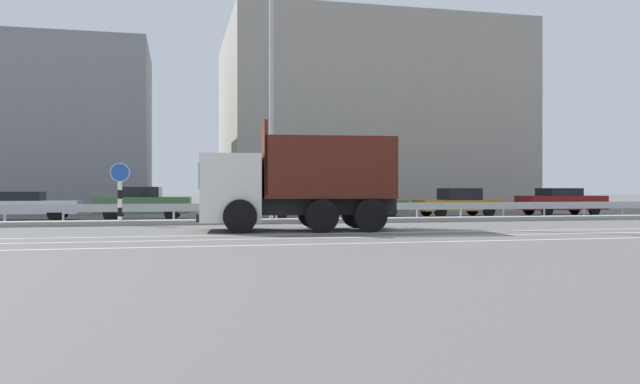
% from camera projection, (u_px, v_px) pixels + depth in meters
% --- Properties ---
extents(ground_plane, '(320.00, 320.00, 0.00)m').
position_uv_depth(ground_plane, '(346.00, 226.00, 23.22)').
color(ground_plane, '#605E5B').
extents(lane_strip_0, '(71.50, 0.16, 0.01)m').
position_uv_depth(lane_strip_0, '(310.00, 234.00, 18.75)').
color(lane_strip_0, silver).
rests_on(lane_strip_0, ground_plane).
extents(lane_strip_1, '(71.50, 0.16, 0.01)m').
position_uv_depth(lane_strip_1, '(322.00, 238.00, 17.15)').
color(lane_strip_1, silver).
rests_on(lane_strip_1, ground_plane).
extents(lane_strip_2, '(71.50, 0.16, 0.01)m').
position_uv_depth(lane_strip_2, '(340.00, 244.00, 15.30)').
color(lane_strip_2, silver).
rests_on(lane_strip_2, ground_plane).
extents(median_island, '(39.33, 1.10, 0.18)m').
position_uv_depth(median_island, '(332.00, 221.00, 25.28)').
color(median_island, gray).
rests_on(median_island, ground_plane).
extents(median_guardrail, '(71.50, 0.09, 0.78)m').
position_uv_depth(median_guardrail, '(325.00, 208.00, 26.45)').
color(median_guardrail, '#9EA0A5').
rests_on(median_guardrail, ground_plane).
extents(dump_truck, '(6.54, 3.26, 3.50)m').
position_uv_depth(dump_truck, '(274.00, 192.00, 20.40)').
color(dump_truck, silver).
rests_on(dump_truck, ground_plane).
extents(median_road_sign, '(0.71, 0.16, 2.34)m').
position_uv_depth(median_road_sign, '(120.00, 193.00, 23.44)').
color(median_road_sign, white).
rests_on(median_road_sign, ground_plane).
extents(street_lamp_1, '(0.71, 2.20, 10.71)m').
position_uv_depth(street_lamp_1, '(272.00, 76.00, 24.64)').
color(street_lamp_1, '#ADADB2').
rests_on(street_lamp_1, ground_plane).
extents(parked_car_3, '(4.85, 1.83, 1.26)m').
position_uv_depth(parked_car_3, '(21.00, 205.00, 27.22)').
color(parked_car_3, silver).
rests_on(parked_car_3, ground_plane).
extents(parked_car_4, '(4.23, 2.25, 1.47)m').
position_uv_depth(parked_car_4, '(143.00, 203.00, 27.83)').
color(parked_car_4, '#335B33').
rests_on(parked_car_4, ground_plane).
extents(parked_car_5, '(4.09, 2.19, 1.37)m').
position_uv_depth(parked_car_5, '(250.00, 204.00, 28.88)').
color(parked_car_5, '#335B33').
rests_on(parked_car_5, ground_plane).
extents(parked_car_6, '(4.98, 1.97, 1.25)m').
position_uv_depth(parked_car_6, '(356.00, 204.00, 30.69)').
color(parked_car_6, '#335B33').
rests_on(parked_car_6, ground_plane).
extents(parked_car_7, '(4.33, 1.96, 1.42)m').
position_uv_depth(parked_car_7, '(458.00, 202.00, 31.39)').
color(parked_car_7, '#B27A14').
rests_on(parked_car_7, ground_plane).
extents(parked_car_8, '(4.66, 1.92, 1.43)m').
position_uv_depth(parked_car_8, '(561.00, 201.00, 32.96)').
color(parked_car_8, maroon).
rests_on(parked_car_8, ground_plane).
extents(background_building_1, '(19.24, 15.99, 12.35)m').
position_uv_depth(background_building_1, '(360.00, 123.00, 45.03)').
color(background_building_1, gray).
rests_on(background_building_1, ground_plane).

